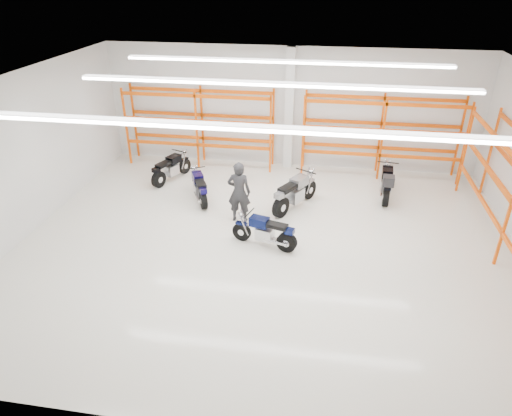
% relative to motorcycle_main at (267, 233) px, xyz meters
% --- Properties ---
extents(ground, '(14.00, 14.00, 0.00)m').
position_rel_motorcycle_main_xyz_m(ground, '(-0.00, 0.11, -0.45)').
color(ground, beige).
rests_on(ground, ground).
extents(room_shell, '(14.02, 12.02, 4.51)m').
position_rel_motorcycle_main_xyz_m(room_shell, '(-0.00, 0.14, 2.83)').
color(room_shell, silver).
rests_on(room_shell, ground).
extents(motorcycle_main, '(1.91, 0.82, 0.96)m').
position_rel_motorcycle_main_xyz_m(motorcycle_main, '(0.00, 0.00, 0.00)').
color(motorcycle_main, black).
rests_on(motorcycle_main, ground).
extents(motorcycle_back_a, '(0.98, 1.93, 1.00)m').
position_rel_motorcycle_main_xyz_m(motorcycle_back_a, '(-4.09, 3.81, 0.02)').
color(motorcycle_back_a, black).
rests_on(motorcycle_back_a, ground).
extents(motorcycle_back_b, '(1.03, 1.84, 0.98)m').
position_rel_motorcycle_main_xyz_m(motorcycle_back_b, '(-2.61, 2.46, 0.01)').
color(motorcycle_back_b, black).
rests_on(motorcycle_back_b, ground).
extents(motorcycle_back_c, '(1.28, 2.07, 1.13)m').
position_rel_motorcycle_main_xyz_m(motorcycle_back_c, '(0.54, 2.38, 0.08)').
color(motorcycle_back_c, black).
rests_on(motorcycle_back_c, ground).
extents(motorcycle_back_d, '(0.71, 2.22, 1.14)m').
position_rel_motorcycle_main_xyz_m(motorcycle_back_d, '(3.54, 3.61, 0.10)').
color(motorcycle_back_d, black).
rests_on(motorcycle_back_d, ground).
extents(standing_man, '(0.71, 0.46, 1.94)m').
position_rel_motorcycle_main_xyz_m(standing_man, '(-1.04, 1.34, 0.52)').
color(standing_man, black).
rests_on(standing_man, ground).
extents(structural_column, '(0.32, 0.32, 4.50)m').
position_rel_motorcycle_main_xyz_m(structural_column, '(-0.00, 5.93, 1.80)').
color(structural_column, white).
rests_on(structural_column, ground).
extents(pallet_racking_back_left, '(5.67, 0.87, 3.00)m').
position_rel_motorcycle_main_xyz_m(pallet_racking_back_left, '(-3.40, 5.59, 1.34)').
color(pallet_racking_back_left, '#D74F0F').
rests_on(pallet_racking_back_left, ground).
extents(pallet_racking_back_right, '(5.67, 0.87, 3.00)m').
position_rel_motorcycle_main_xyz_m(pallet_racking_back_right, '(3.40, 5.59, 1.34)').
color(pallet_racking_back_right, '#D74F0F').
rests_on(pallet_racking_back_right, ground).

